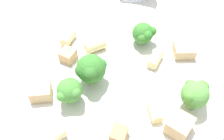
{
  "coord_description": "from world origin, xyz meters",
  "views": [
    {
      "loc": [
        0.2,
        -0.08,
        0.32
      ],
      "look_at": [
        0.0,
        0.0,
        0.05
      ],
      "focal_mm": 45.0,
      "sensor_mm": 36.0,
      "label": 1
    }
  ],
  "objects_px": {
    "broccoli_floret_2": "(91,69)",
    "chicken_chunk_4": "(119,135)",
    "broccoli_floret_0": "(195,94)",
    "chicken_chunk_2": "(179,126)",
    "rigatoni_3": "(95,45)",
    "broccoli_floret_1": "(70,91)",
    "rigatoni_5": "(68,38)",
    "rigatoni_4": "(154,111)",
    "chicken_chunk_3": "(183,48)",
    "broccoli_floret_3": "(144,34)",
    "pasta_bowl": "(112,83)",
    "chicken_chunk_1": "(68,55)",
    "rigatoni_2": "(52,139)",
    "rigatoni_0": "(157,61)",
    "chicken_chunk_0": "(40,90)"
  },
  "relations": [
    {
      "from": "rigatoni_3",
      "to": "chicken_chunk_2",
      "type": "relative_size",
      "value": 1.09
    },
    {
      "from": "rigatoni_3",
      "to": "rigatoni_4",
      "type": "bearing_deg",
      "value": 14.48
    },
    {
      "from": "broccoli_floret_2",
      "to": "rigatoni_4",
      "type": "bearing_deg",
      "value": 37.33
    },
    {
      "from": "pasta_bowl",
      "to": "broccoli_floret_1",
      "type": "distance_m",
      "value": 0.07
    },
    {
      "from": "broccoli_floret_1",
      "to": "chicken_chunk_4",
      "type": "bearing_deg",
      "value": 28.83
    },
    {
      "from": "chicken_chunk_1",
      "to": "rigatoni_5",
      "type": "bearing_deg",
      "value": 164.85
    },
    {
      "from": "rigatoni_4",
      "to": "chicken_chunk_4",
      "type": "relative_size",
      "value": 1.41
    },
    {
      "from": "rigatoni_5",
      "to": "chicken_chunk_0",
      "type": "xyz_separation_m",
      "value": [
        0.07,
        -0.05,
        0.0
      ]
    },
    {
      "from": "chicken_chunk_2",
      "to": "broccoli_floret_2",
      "type": "bearing_deg",
      "value": -144.96
    },
    {
      "from": "chicken_chunk_3",
      "to": "chicken_chunk_4",
      "type": "distance_m",
      "value": 0.15
    },
    {
      "from": "broccoli_floret_0",
      "to": "chicken_chunk_3",
      "type": "bearing_deg",
      "value": 157.05
    },
    {
      "from": "rigatoni_0",
      "to": "rigatoni_2",
      "type": "relative_size",
      "value": 0.91
    },
    {
      "from": "rigatoni_0",
      "to": "rigatoni_3",
      "type": "height_order",
      "value": "rigatoni_3"
    },
    {
      "from": "chicken_chunk_4",
      "to": "rigatoni_5",
      "type": "bearing_deg",
      "value": -175.58
    },
    {
      "from": "pasta_bowl",
      "to": "rigatoni_3",
      "type": "distance_m",
      "value": 0.06
    },
    {
      "from": "broccoli_floret_0",
      "to": "broccoli_floret_1",
      "type": "xyz_separation_m",
      "value": [
        -0.05,
        -0.13,
        -0.0
      ]
    },
    {
      "from": "rigatoni_4",
      "to": "chicken_chunk_0",
      "type": "height_order",
      "value": "chicken_chunk_0"
    },
    {
      "from": "broccoli_floret_2",
      "to": "broccoli_floret_0",
      "type": "bearing_deg",
      "value": 52.83
    },
    {
      "from": "rigatoni_5",
      "to": "chicken_chunk_4",
      "type": "height_order",
      "value": "chicken_chunk_4"
    },
    {
      "from": "broccoli_floret_2",
      "to": "chicken_chunk_0",
      "type": "bearing_deg",
      "value": -92.95
    },
    {
      "from": "broccoli_floret_1",
      "to": "rigatoni_4",
      "type": "xyz_separation_m",
      "value": [
        0.05,
        0.08,
        -0.01
      ]
    },
    {
      "from": "chicken_chunk_2",
      "to": "chicken_chunk_3",
      "type": "relative_size",
      "value": 0.94
    },
    {
      "from": "broccoli_floret_3",
      "to": "rigatoni_2",
      "type": "distance_m",
      "value": 0.18
    },
    {
      "from": "broccoli_floret_1",
      "to": "chicken_chunk_4",
      "type": "height_order",
      "value": "broccoli_floret_1"
    },
    {
      "from": "broccoli_floret_1",
      "to": "rigatoni_2",
      "type": "bearing_deg",
      "value": -37.41
    },
    {
      "from": "broccoli_floret_2",
      "to": "chicken_chunk_4",
      "type": "relative_size",
      "value": 2.22
    },
    {
      "from": "broccoli_floret_0",
      "to": "chicken_chunk_2",
      "type": "bearing_deg",
      "value": -51.94
    },
    {
      "from": "rigatoni_3",
      "to": "rigatoni_5",
      "type": "height_order",
      "value": "rigatoni_3"
    },
    {
      "from": "rigatoni_4",
      "to": "chicken_chunk_2",
      "type": "distance_m",
      "value": 0.03
    },
    {
      "from": "rigatoni_3",
      "to": "chicken_chunk_4",
      "type": "height_order",
      "value": "same"
    },
    {
      "from": "broccoli_floret_1",
      "to": "chicken_chunk_0",
      "type": "bearing_deg",
      "value": -125.05
    },
    {
      "from": "broccoli_floret_0",
      "to": "rigatoni_4",
      "type": "distance_m",
      "value": 0.05
    },
    {
      "from": "rigatoni_2",
      "to": "rigatoni_4",
      "type": "xyz_separation_m",
      "value": [
        0.01,
        0.11,
        -0.0
      ]
    },
    {
      "from": "broccoli_floret_3",
      "to": "chicken_chunk_3",
      "type": "xyz_separation_m",
      "value": [
        0.03,
        0.04,
        -0.01
      ]
    },
    {
      "from": "rigatoni_3",
      "to": "chicken_chunk_1",
      "type": "relative_size",
      "value": 1.5
    },
    {
      "from": "rigatoni_0",
      "to": "chicken_chunk_1",
      "type": "bearing_deg",
      "value": -115.34
    },
    {
      "from": "rigatoni_5",
      "to": "chicken_chunk_3",
      "type": "bearing_deg",
      "value": 62.02
    },
    {
      "from": "broccoli_floret_3",
      "to": "pasta_bowl",
      "type": "bearing_deg",
      "value": -57.64
    },
    {
      "from": "chicken_chunk_2",
      "to": "chicken_chunk_3",
      "type": "distance_m",
      "value": 0.12
    },
    {
      "from": "broccoli_floret_1",
      "to": "rigatoni_3",
      "type": "distance_m",
      "value": 0.09
    },
    {
      "from": "broccoli_floret_1",
      "to": "broccoli_floret_3",
      "type": "height_order",
      "value": "broccoli_floret_1"
    },
    {
      "from": "broccoli_floret_0",
      "to": "broccoli_floret_2",
      "type": "height_order",
      "value": "broccoli_floret_2"
    },
    {
      "from": "pasta_bowl",
      "to": "chicken_chunk_0",
      "type": "height_order",
      "value": "chicken_chunk_0"
    },
    {
      "from": "chicken_chunk_3",
      "to": "pasta_bowl",
      "type": "bearing_deg",
      "value": -88.01
    },
    {
      "from": "rigatoni_4",
      "to": "chicken_chunk_3",
      "type": "relative_size",
      "value": 0.98
    },
    {
      "from": "broccoli_floret_1",
      "to": "chicken_chunk_1",
      "type": "height_order",
      "value": "broccoli_floret_1"
    },
    {
      "from": "rigatoni_2",
      "to": "chicken_chunk_3",
      "type": "xyz_separation_m",
      "value": [
        -0.06,
        0.19,
        0.0
      ]
    },
    {
      "from": "rigatoni_2",
      "to": "rigatoni_3",
      "type": "bearing_deg",
      "value": 142.85
    },
    {
      "from": "rigatoni_2",
      "to": "broccoli_floret_2",
      "type": "bearing_deg",
      "value": 133.94
    },
    {
      "from": "rigatoni_0",
      "to": "rigatoni_3",
      "type": "xyz_separation_m",
      "value": [
        -0.05,
        -0.06,
        0.0
      ]
    }
  ]
}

